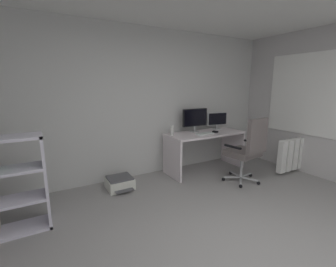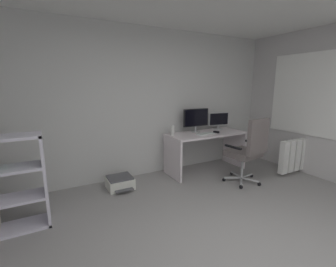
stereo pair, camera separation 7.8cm
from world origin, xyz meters
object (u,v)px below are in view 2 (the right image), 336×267
Objects in this scene: keyboard at (205,134)px; printer at (120,182)px; computer_mouse at (216,132)px; monitor_main at (196,118)px; radiator at (299,154)px; monitor_secondary at (218,120)px; desktop_speaker at (172,131)px; office_chair at (249,148)px; desk at (206,143)px.

keyboard reaches higher than printer.
keyboard is 3.40× the size of computer_mouse.
radiator is at bearing -34.29° from monitor_main.
computer_mouse is at bearing -135.48° from monitor_secondary.
monitor_secondary is at bearing 2.49° from desktop_speaker.
desktop_speaker is at bearing 149.22° from computer_mouse.
computer_mouse is 0.10× the size of radiator.
monitor_secondary reaches higher than computer_mouse.
office_chair is at bearing -68.28° from keyboard.
printer is (-1.57, -0.15, -0.92)m from monitor_main.
monitor_secondary is 4.43× the size of computer_mouse.
monitor_secondary is at bearing 28.42° from computer_mouse.
desktop_speaker is at bearing 154.01° from radiator.
printer is at bearing 156.28° from office_chair.
computer_mouse is 1.98m from printer.
office_chair is 1.10× the size of radiator.
printer is at bearing -174.50° from monitor_main.
printer is at bearing 163.47° from radiator.
radiator is at bearing -30.44° from keyboard.
computer_mouse is at bearing -32.26° from desk.
monitor_main is 1.58× the size of keyboard.
desktop_speaker is at bearing 5.75° from printer.
keyboard is at bearing -4.18° from printer.
desk is 0.87m from office_chair.
office_chair reaches higher than radiator.
keyboard reaches higher than radiator.
monitor_main is 0.56m from monitor_secondary.
monitor_secondary is at bearing 4.07° from printer.
desk is 8.85× the size of desktop_speaker.
computer_mouse is 0.09× the size of office_chair.
monitor_main reaches higher than keyboard.
monitor_main is 1.83m from printer.
printer is at bearing -175.93° from monitor_secondary.
radiator is (1.05, -1.09, -0.59)m from monitor_secondary.
monitor_secondary is 1.30× the size of keyboard.
desk is at bearing -0.41° from printer.
office_chair is at bearing -23.72° from printer.
monitor_secondary is at bearing 133.77° from radiator.
monitor_main reaches higher than printer.
keyboard is 1.74m from printer.
keyboard is at bearing 152.36° from radiator.
desk is at bearing -52.21° from monitor_main.
monitor_main is at bearing 127.79° from desk.
computer_mouse reaches higher than desk.
office_chair is at bearing -74.27° from desk.
keyboard is 0.62m from desktop_speaker.
monitor_secondary is 1.62m from radiator.
keyboard is 1.82m from radiator.
desktop_speaker is 2.43m from radiator.
monitor_main reaches higher than desk.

